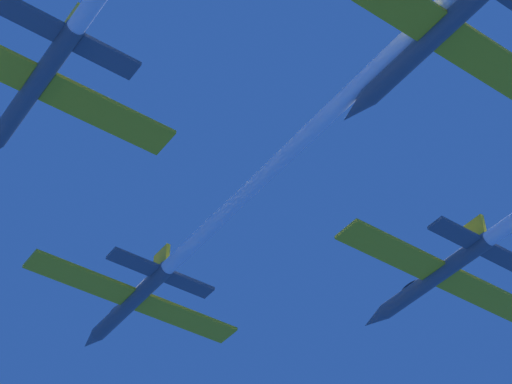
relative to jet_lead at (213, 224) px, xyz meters
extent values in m
cylinder|color=#4C5660|center=(0.00, 11.51, -0.03)|extent=(1.19, 10.82, 1.19)
cone|color=#4C5660|center=(0.00, 18.11, -0.03)|extent=(1.17, 2.38, 1.17)
ellipsoid|color=black|center=(0.00, 13.89, 0.48)|extent=(0.83, 2.16, 0.60)
cube|color=yellow|center=(-4.71, 10.97, -0.03)|extent=(8.23, 2.38, 0.26)
cube|color=yellow|center=(4.71, 10.97, -0.03)|extent=(8.23, 2.38, 0.26)
cube|color=yellow|center=(0.00, 7.18, 1.43)|extent=(0.31, 1.95, 1.73)
cube|color=#4C5660|center=(-2.45, 6.96, -0.03)|extent=(3.70, 1.43, 0.26)
cube|color=#4C5660|center=(2.45, 6.96, -0.03)|extent=(3.70, 1.43, 0.26)
cylinder|color=white|center=(0.00, -10.31, -0.03)|extent=(1.07, 32.81, 1.07)
cylinder|color=#4C5660|center=(-15.76, -4.70, -0.31)|extent=(1.19, 10.82, 1.19)
ellipsoid|color=black|center=(-15.76, -2.32, 0.19)|extent=(0.83, 2.16, 0.60)
cube|color=yellow|center=(-11.05, -5.24, -0.31)|extent=(8.23, 2.38, 0.26)
cube|color=yellow|center=(-15.76, -9.03, 1.15)|extent=(0.31, 1.95, 1.73)
cube|color=#4C5660|center=(-18.21, -9.25, -0.31)|extent=(3.70, 1.43, 0.26)
cube|color=#4C5660|center=(-13.32, -9.25, -0.31)|extent=(3.70, 1.43, 0.26)
cylinder|color=#4C5660|center=(15.80, -5.42, -1.09)|extent=(1.19, 10.82, 1.19)
cone|color=#4C5660|center=(15.80, 1.18, -1.09)|extent=(1.17, 2.38, 1.17)
ellipsoid|color=black|center=(15.80, -3.04, -0.58)|extent=(0.83, 2.16, 0.60)
cube|color=yellow|center=(11.09, -5.96, -1.09)|extent=(8.23, 2.38, 0.26)
cube|color=yellow|center=(20.50, -5.96, -1.09)|extent=(8.23, 2.38, 0.26)
cube|color=yellow|center=(15.80, -9.75, 0.37)|extent=(0.31, 1.95, 1.73)
cube|color=#4C5660|center=(13.35, -9.97, -1.09)|extent=(3.70, 1.43, 0.26)
cube|color=#4C5660|center=(18.24, -9.97, -1.09)|extent=(3.70, 1.43, 0.26)
cylinder|color=#4C5660|center=(0.58, -21.34, -0.81)|extent=(1.19, 10.82, 1.19)
cone|color=#4C5660|center=(0.58, -14.74, -0.81)|extent=(1.17, 2.38, 1.17)
ellipsoid|color=black|center=(0.58, -18.96, -0.30)|extent=(0.83, 2.16, 0.60)
cube|color=yellow|center=(5.29, -21.88, -0.81)|extent=(8.23, 2.38, 0.26)
camera|label=1|loc=(-25.89, -41.66, -41.10)|focal=64.26mm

